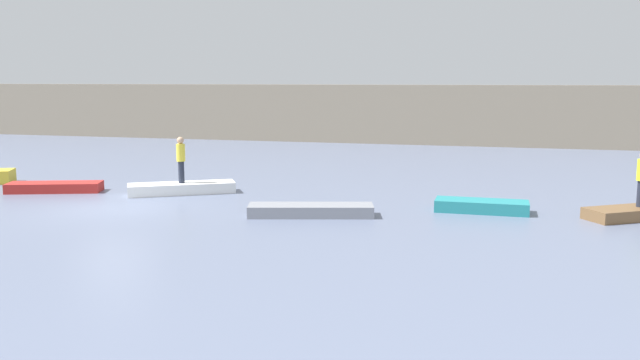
% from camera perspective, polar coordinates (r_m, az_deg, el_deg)
% --- Properties ---
extents(ground_plane, '(120.00, 120.00, 0.00)m').
position_cam_1_polar(ground_plane, '(22.75, -17.44, -2.35)').
color(ground_plane, slate).
extents(embankment_wall, '(80.00, 1.20, 3.84)m').
position_cam_1_polar(embankment_wall, '(44.89, -0.45, 5.77)').
color(embankment_wall, gray).
rests_on(embankment_wall, ground_plane).
extents(rowboat_red, '(3.54, 2.07, 0.36)m').
position_cam_1_polar(rowboat_red, '(26.77, -21.87, -0.57)').
color(rowboat_red, red).
rests_on(rowboat_red, ground_plane).
extents(rowboat_white, '(3.86, 2.87, 0.40)m').
position_cam_1_polar(rowboat_white, '(25.00, -11.81, -0.70)').
color(rowboat_white, white).
rests_on(rowboat_white, ground_plane).
extents(rowboat_grey, '(3.98, 1.98, 0.36)m').
position_cam_1_polar(rowboat_grey, '(20.48, -0.80, -2.63)').
color(rowboat_grey, gray).
rests_on(rowboat_grey, ground_plane).
extents(rowboat_teal, '(2.90, 1.04, 0.38)m').
position_cam_1_polar(rowboat_teal, '(21.72, 13.73, -2.20)').
color(rowboat_teal, teal).
rests_on(rowboat_teal, ground_plane).
extents(rowboat_brown, '(3.49, 2.81, 0.36)m').
position_cam_1_polar(rowboat_brown, '(22.40, 25.79, -2.53)').
color(rowboat_brown, brown).
rests_on(rowboat_brown, ground_plane).
extents(person_yellow_shirt, '(0.32, 0.32, 1.71)m').
position_cam_1_polar(person_yellow_shirt, '(24.84, -11.89, 1.94)').
color(person_yellow_shirt, '#232838').
rests_on(person_yellow_shirt, rowboat_white).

